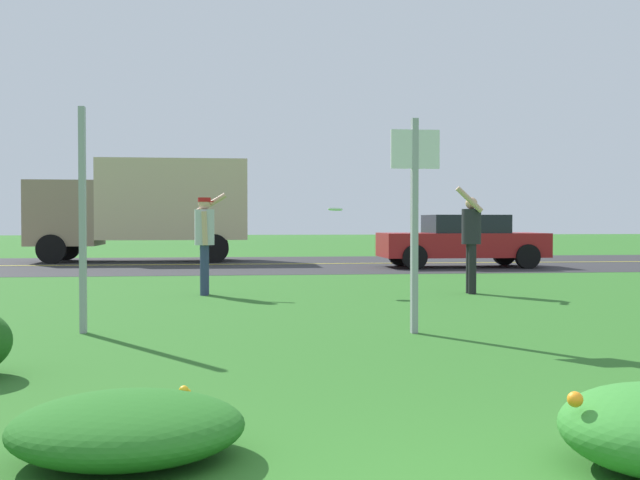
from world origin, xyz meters
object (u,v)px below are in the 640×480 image
object	(u,v)px
frisbee_white	(335,209)
car_red_center_left	(462,241)
person_catcher_dark_shirt	(471,235)
person_thrower_red_cap_gray_shirt	(205,235)
sign_post_near_path	(83,220)
box_truck_tan	(145,204)
sign_post_by_roadside	(415,203)

from	to	relation	value
frisbee_white	car_red_center_left	size ratio (longest dim) A/B	0.06
person_catcher_dark_shirt	car_red_center_left	world-z (taller)	person_catcher_dark_shirt
person_thrower_red_cap_gray_shirt	frisbee_white	world-z (taller)	person_thrower_red_cap_gray_shirt
person_catcher_dark_shirt	sign_post_near_path	bearing A→B (deg)	-144.76
frisbee_white	box_truck_tan	size ratio (longest dim) A/B	0.04
sign_post_by_roadside	person_thrower_red_cap_gray_shirt	xyz separation A→B (m)	(-2.50, 4.94, -0.45)
sign_post_by_roadside	person_thrower_red_cap_gray_shirt	distance (m)	5.56
car_red_center_left	box_truck_tan	world-z (taller)	box_truck_tan
car_red_center_left	sign_post_by_roadside	bearing A→B (deg)	-109.55
sign_post_near_path	box_truck_tan	distance (m)	16.14
person_thrower_red_cap_gray_shirt	car_red_center_left	bearing A→B (deg)	47.09
sign_post_by_roadside	frisbee_white	bearing A→B (deg)	92.38
person_thrower_red_cap_gray_shirt	frisbee_white	distance (m)	2.33
person_catcher_dark_shirt	frisbee_white	xyz separation A→B (m)	(-2.36, 0.37, 0.46)
person_catcher_dark_shirt	box_truck_tan	bearing A→B (deg)	119.78
person_catcher_dark_shirt	car_red_center_left	distance (m)	8.02
person_catcher_dark_shirt	car_red_center_left	bearing A→B (deg)	73.86
person_catcher_dark_shirt	box_truck_tan	world-z (taller)	box_truck_tan
box_truck_tan	person_thrower_red_cap_gray_shirt	bearing A→B (deg)	-79.39
sign_post_by_roadside	box_truck_tan	xyz separation A→B (m)	(-4.67, 16.57, 0.32)
person_thrower_red_cap_gray_shirt	frisbee_white	xyz separation A→B (m)	(2.29, 0.07, 0.45)
sign_post_by_roadside	car_red_center_left	bearing A→B (deg)	70.45
sign_post_near_path	person_thrower_red_cap_gray_shirt	world-z (taller)	sign_post_near_path
person_thrower_red_cap_gray_shirt	car_red_center_left	xyz separation A→B (m)	(6.88, 7.40, -0.29)
frisbee_white	sign_post_near_path	bearing A→B (deg)	-127.94
person_catcher_dark_shirt	car_red_center_left	size ratio (longest dim) A/B	0.42
sign_post_near_path	person_thrower_red_cap_gray_shirt	distance (m)	4.66
sign_post_near_path	sign_post_by_roadside	xyz separation A→B (m)	(3.75, -0.47, 0.20)
person_thrower_red_cap_gray_shirt	box_truck_tan	bearing A→B (deg)	100.61
car_red_center_left	person_thrower_red_cap_gray_shirt	bearing A→B (deg)	-132.91
sign_post_near_path	car_red_center_left	distance (m)	14.40
person_thrower_red_cap_gray_shirt	person_catcher_dark_shirt	xyz separation A→B (m)	(4.65, -0.30, -0.01)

